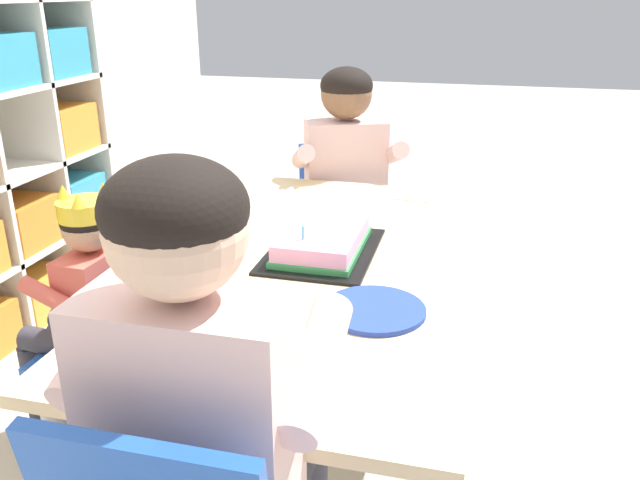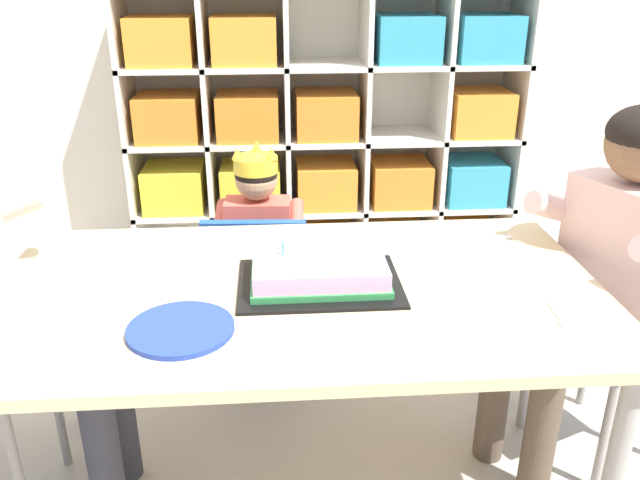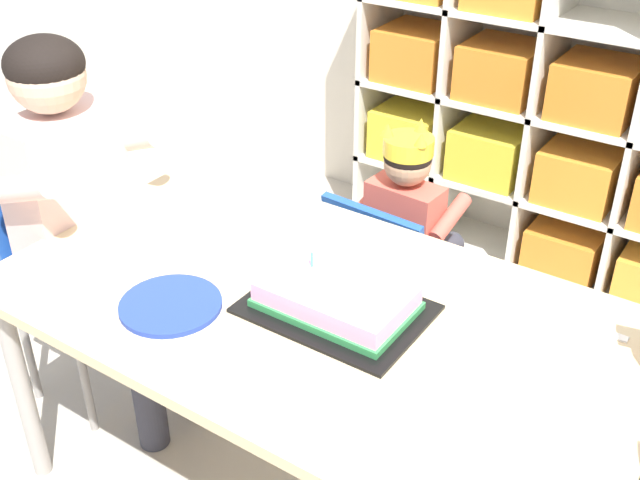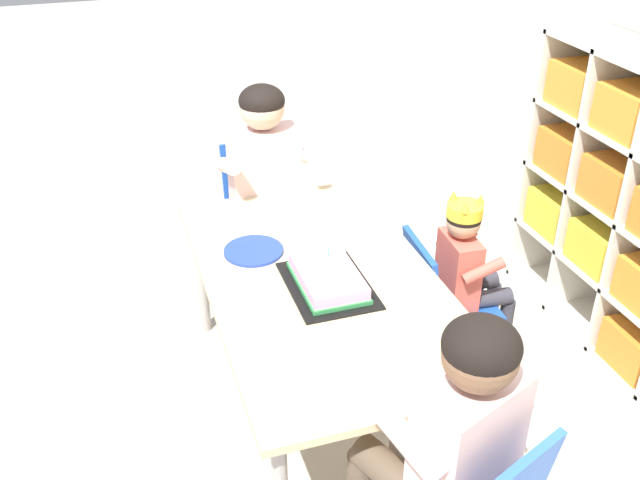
# 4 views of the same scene
# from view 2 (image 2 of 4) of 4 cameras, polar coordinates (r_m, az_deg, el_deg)

# --- Properties ---
(storage_cubby_shelf) EXTENTS (1.66, 0.32, 1.24)m
(storage_cubby_shelf) POSITION_cam_2_polar(r_m,az_deg,el_deg) (2.86, 0.96, 8.58)
(storage_cubby_shelf) COLOR silver
(storage_cubby_shelf) RESTS_ON ground
(activity_table) EXTENTS (1.44, 0.80, 0.61)m
(activity_table) POSITION_cam_2_polar(r_m,az_deg,el_deg) (1.58, -1.85, -5.83)
(activity_table) COLOR #D1B789
(activity_table) RESTS_ON ground
(classroom_chair_blue) EXTENTS (0.36, 0.35, 0.61)m
(classroom_chair_blue) POSITION_cam_2_polar(r_m,az_deg,el_deg) (2.15, -5.36, -3.71)
(classroom_chair_blue) COLOR #1E4CA8
(classroom_chair_blue) RESTS_ON ground
(child_with_crown) EXTENTS (0.31, 0.31, 0.80)m
(child_with_crown) POSITION_cam_2_polar(r_m,az_deg,el_deg) (2.19, -5.29, 0.70)
(child_with_crown) COLOR #D15647
(child_with_crown) RESTS_ON ground
(classroom_chair_guest_side) EXTENTS (0.44, 0.44, 0.69)m
(classroom_chair_guest_side) POSITION_cam_2_polar(r_m,az_deg,el_deg) (2.02, 24.99, -5.98)
(classroom_chair_guest_side) COLOR blue
(classroom_chair_guest_side) RESTS_ON ground
(guest_at_table_side) EXTENTS (0.49, 0.47, 1.01)m
(guest_at_table_side) POSITION_cam_2_polar(r_m,az_deg,el_deg) (1.85, 23.73, -1.45)
(guest_at_table_side) COLOR beige
(guest_at_table_side) RESTS_ON ground
(birthday_cake_on_tray) EXTENTS (0.38, 0.28, 0.10)m
(birthday_cake_on_tray) POSITION_cam_2_polar(r_m,az_deg,el_deg) (1.55, -0.05, -2.98)
(birthday_cake_on_tray) COLOR black
(birthday_cake_on_tray) RESTS_ON activity_table
(paper_plate_stack) EXTENTS (0.22, 0.22, 0.01)m
(paper_plate_stack) POSITION_cam_2_polar(r_m,az_deg,el_deg) (1.40, -12.05, -7.59)
(paper_plate_stack) COLOR #233DA3
(paper_plate_stack) RESTS_ON activity_table
(paper_napkin_square) EXTENTS (0.18, 0.18, 0.00)m
(paper_napkin_square) POSITION_cam_2_polar(r_m,az_deg,el_deg) (1.67, 14.39, -2.75)
(paper_napkin_square) COLOR white
(paper_napkin_square) RESTS_ON activity_table
(fork_beside_plate_stack) EXTENTS (0.12, 0.02, 0.00)m
(fork_beside_plate_stack) POSITION_cam_2_polar(r_m,az_deg,el_deg) (1.88, 14.77, 0.23)
(fork_beside_plate_stack) COLOR white
(fork_beside_plate_stack) RESTS_ON activity_table
(fork_near_cake_tray) EXTENTS (0.11, 0.11, 0.00)m
(fork_near_cake_tray) POSITION_cam_2_polar(r_m,az_deg,el_deg) (1.68, -19.01, -3.20)
(fork_near_cake_tray) COLOR white
(fork_near_cake_tray) RESTS_ON activity_table
(fork_scattered_mid_table) EXTENTS (0.02, 0.12, 0.00)m
(fork_scattered_mid_table) POSITION_cam_2_polar(r_m,az_deg,el_deg) (1.52, 20.03, -6.19)
(fork_scattered_mid_table) COLOR white
(fork_scattered_mid_table) RESTS_ON activity_table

